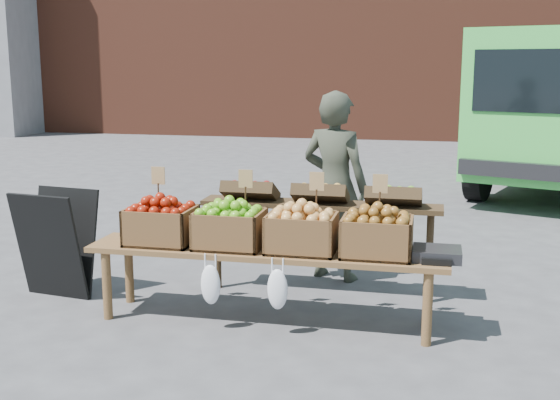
% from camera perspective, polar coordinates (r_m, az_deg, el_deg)
% --- Properties ---
extents(ground, '(80.00, 80.00, 0.00)m').
position_cam_1_polar(ground, '(5.62, 1.68, -9.07)').
color(ground, '#4A4A4D').
extents(vendor, '(0.72, 0.58, 1.70)m').
position_cam_1_polar(vendor, '(6.30, 4.48, 1.12)').
color(vendor, '#34382C').
rests_on(vendor, ground).
extents(chalkboard_sign, '(0.64, 0.42, 0.91)m').
position_cam_1_polar(chalkboard_sign, '(6.16, -17.70, -3.36)').
color(chalkboard_sign, black).
rests_on(chalkboard_sign, ground).
extents(back_table, '(2.10, 0.44, 1.04)m').
position_cam_1_polar(back_table, '(5.88, 3.28, -2.88)').
color(back_table, '#382817').
rests_on(back_table, ground).
extents(display_bench, '(2.70, 0.56, 0.57)m').
position_cam_1_polar(display_bench, '(5.33, -1.18, -6.98)').
color(display_bench, brown).
rests_on(display_bench, ground).
extents(crate_golden_apples, '(0.50, 0.40, 0.28)m').
position_cam_1_polar(crate_golden_apples, '(5.46, -9.64, -2.06)').
color(crate_golden_apples, maroon).
rests_on(crate_golden_apples, display_bench).
extents(crate_russet_pears, '(0.50, 0.40, 0.28)m').
position_cam_1_polar(crate_russet_pears, '(5.28, -4.10, -2.38)').
color(crate_russet_pears, '#449C14').
rests_on(crate_russet_pears, display_bench).
extents(crate_red_apples, '(0.50, 0.40, 0.28)m').
position_cam_1_polar(crate_red_apples, '(5.15, 1.78, -2.69)').
color(crate_red_apples, '#ABA23E').
rests_on(crate_red_apples, display_bench).
extents(crate_green_apples, '(0.50, 0.40, 0.28)m').
position_cam_1_polar(crate_green_apples, '(5.08, 7.88, -2.98)').
color(crate_green_apples, '#925B1F').
rests_on(crate_green_apples, display_bench).
extents(weighing_scale, '(0.34, 0.30, 0.08)m').
position_cam_1_polar(weighing_scale, '(5.09, 12.64, -4.28)').
color(weighing_scale, black).
rests_on(weighing_scale, display_bench).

